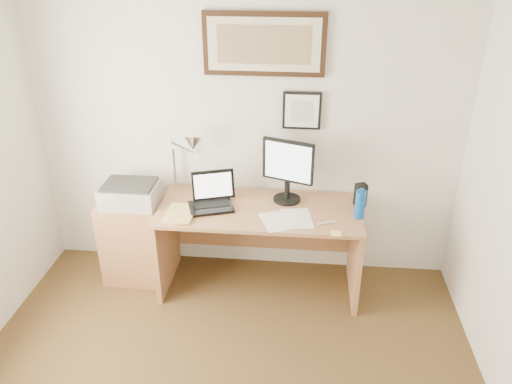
# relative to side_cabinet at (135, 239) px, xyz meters

# --- Properties ---
(wall_back) EXTENTS (3.50, 0.02, 2.50)m
(wall_back) POSITION_rel_side_cabinet_xyz_m (0.92, 0.32, 0.89)
(wall_back) COLOR silver
(wall_back) RESTS_ON ground
(side_cabinet) EXTENTS (0.50, 0.40, 0.73)m
(side_cabinet) POSITION_rel_side_cabinet_xyz_m (0.00, 0.00, 0.00)
(side_cabinet) COLOR #9F6842
(side_cabinet) RESTS_ON floor
(water_bottle) EXTENTS (0.08, 0.08, 0.22)m
(water_bottle) POSITION_rel_side_cabinet_xyz_m (1.84, -0.12, 0.50)
(water_bottle) COLOR #0D4CA9
(water_bottle) RESTS_ON desk
(bottle_cap) EXTENTS (0.04, 0.04, 0.02)m
(bottle_cap) POSITION_rel_side_cabinet_xyz_m (1.84, -0.12, 0.62)
(bottle_cap) COLOR #0D4CA9
(bottle_cap) RESTS_ON water_bottle
(speaker) EXTENTS (0.10, 0.10, 0.19)m
(speaker) POSITION_rel_side_cabinet_xyz_m (1.86, 0.08, 0.48)
(speaker) COLOR black
(speaker) RESTS_ON desk
(paper_sheet_a) EXTENTS (0.30, 0.35, 0.00)m
(paper_sheet_a) POSITION_rel_side_cabinet_xyz_m (1.21, -0.24, 0.39)
(paper_sheet_a) COLOR white
(paper_sheet_a) RESTS_ON desk
(paper_sheet_b) EXTENTS (0.27, 0.34, 0.00)m
(paper_sheet_b) POSITION_rel_side_cabinet_xyz_m (1.37, -0.19, 0.39)
(paper_sheet_b) COLOR white
(paper_sheet_b) RESTS_ON desk
(sticky_pad) EXTENTS (0.08, 0.08, 0.01)m
(sticky_pad) POSITION_rel_side_cabinet_xyz_m (1.65, -0.39, 0.39)
(sticky_pad) COLOR #FFEE78
(sticky_pad) RESTS_ON desk
(marker_pen) EXTENTS (0.14, 0.06, 0.02)m
(marker_pen) POSITION_rel_side_cabinet_xyz_m (1.59, -0.24, 0.39)
(marker_pen) COLOR white
(marker_pen) RESTS_ON desk
(book) EXTENTS (0.23, 0.31, 0.02)m
(book) POSITION_rel_side_cabinet_xyz_m (0.36, -0.21, 0.40)
(book) COLOR #E3BF6A
(book) RESTS_ON desk
(desk) EXTENTS (1.60, 0.70, 0.75)m
(desk) POSITION_rel_side_cabinet_xyz_m (1.07, 0.04, 0.15)
(desk) COLOR #9F6842
(desk) RESTS_ON floor
(laptop) EXTENTS (0.40, 0.39, 0.26)m
(laptop) POSITION_rel_side_cabinet_xyz_m (0.69, -0.04, 0.44)
(laptop) COLOR black
(laptop) RESTS_ON desk
(lcd_monitor) EXTENTS (0.41, 0.22, 0.52)m
(lcd_monitor) POSITION_rel_side_cabinet_xyz_m (1.28, 0.10, 0.68)
(lcd_monitor) COLOR black
(lcd_monitor) RESTS_ON desk
(printer) EXTENTS (0.44, 0.34, 0.18)m
(printer) POSITION_rel_side_cabinet_xyz_m (0.02, -0.02, 0.45)
(printer) COLOR #A4A4A6
(printer) RESTS_ON side_cabinet
(desk_lamp) EXTENTS (0.29, 0.27, 0.53)m
(desk_lamp) POSITION_rel_side_cabinet_xyz_m (0.51, 0.13, 0.82)
(desk_lamp) COLOR silver
(desk_lamp) RESTS_ON desk
(picture_large) EXTENTS (0.92, 0.04, 0.47)m
(picture_large) POSITION_rel_side_cabinet_xyz_m (1.07, 0.29, 1.59)
(picture_large) COLOR black
(picture_large) RESTS_ON wall_back
(picture_small) EXTENTS (0.30, 0.03, 0.30)m
(picture_small) POSITION_rel_side_cabinet_xyz_m (1.37, 0.29, 1.09)
(picture_small) COLOR black
(picture_small) RESTS_ON wall_back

